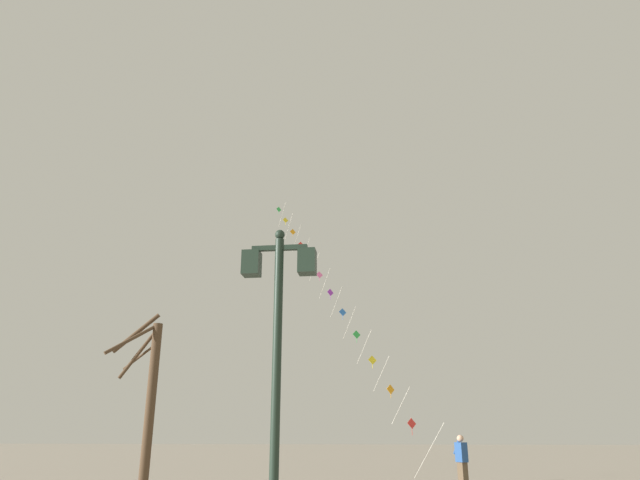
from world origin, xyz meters
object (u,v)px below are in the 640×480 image
twin_lantern_lamp_post (278,322)px  kite_flyer (462,461)px  bare_tree (148,402)px  kite_train (330,293)px

twin_lantern_lamp_post → kite_flyer: bearing=70.5°
bare_tree → twin_lantern_lamp_post: bearing=-52.5°
twin_lantern_lamp_post → bare_tree: size_ratio=1.02×
kite_train → bare_tree: kite_train is taller
kite_train → bare_tree: size_ratio=3.60×
twin_lantern_lamp_post → kite_train: bearing=93.2°
twin_lantern_lamp_post → kite_flyer: 12.18m
twin_lantern_lamp_post → kite_train: size_ratio=0.28×
kite_train → bare_tree: bearing=-102.4°
kite_train → kite_flyer: bearing=-61.8°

